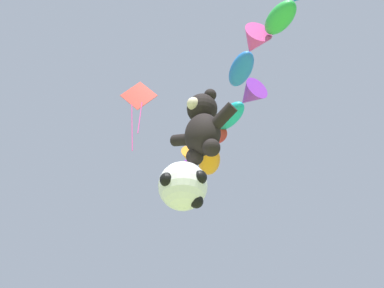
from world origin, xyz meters
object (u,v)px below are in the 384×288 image
teddy_bear_kite (202,126)px  fish_kite_cobalt (247,56)px  fish_kite_emerald (290,5)px  soccer_ball_kite (183,186)px  fish_kite_tangerine (210,151)px  fish_kite_teal (239,106)px  diamond_kite (138,100)px  fish_kite_violet (187,162)px

teddy_bear_kite → fish_kite_cobalt: fish_kite_cobalt is taller
teddy_bear_kite → fish_kite_emerald: bearing=0.6°
soccer_ball_kite → fish_kite_emerald: (3.02, 0.18, 3.52)m
fish_kite_tangerine → fish_kite_emerald: bearing=-30.5°
fish_kite_teal → fish_kite_tangerine: size_ratio=1.02×
fish_kite_cobalt → fish_kite_emerald: bearing=-18.6°
teddy_bear_kite → diamond_kite: diamond_kite is taller
fish_kite_teal → fish_kite_tangerine: (-1.72, 0.74, -0.31)m
fish_kite_violet → fish_kite_tangerine: bearing=-25.7°
teddy_bear_kite → fish_kite_emerald: (2.61, 0.03, 2.03)m
teddy_bear_kite → diamond_kite: size_ratio=0.71×
diamond_kite → fish_kite_emerald: bearing=-3.8°
fish_kite_tangerine → teddy_bear_kite: bearing=-53.7°
fish_kite_cobalt → fish_kite_violet: size_ratio=1.28×
soccer_ball_kite → fish_kite_violet: bearing=132.2°
fish_kite_violet → diamond_kite: 3.37m
fish_kite_violet → soccer_ball_kite: bearing=-47.8°
fish_kite_cobalt → fish_kite_tangerine: size_ratio=0.89×
fish_kite_cobalt → fish_kite_tangerine: fish_kite_cobalt is taller
diamond_kite → soccer_ball_kite: bearing=-12.4°
soccer_ball_kite → fish_kite_teal: bearing=87.2°
teddy_bear_kite → fish_kite_teal: 3.01m
fish_kite_tangerine → fish_kite_violet: size_ratio=1.44×
teddy_bear_kite → soccer_ball_kite: size_ratio=1.67×
soccer_ball_kite → diamond_kite: 5.18m
diamond_kite → fish_kite_violet: bearing=106.1°
fish_kite_tangerine → fish_kite_violet: bearing=154.3°
fish_kite_emerald → soccer_ball_kite: bearing=-176.6°
soccer_ball_kite → fish_kite_emerald: bearing=3.4°
fish_kite_tangerine → diamond_kite: 2.75m
fish_kite_cobalt → fish_kite_violet: (-4.88, 3.07, 0.78)m
soccer_ball_kite → teddy_bear_kite: bearing=20.5°
teddy_bear_kite → soccer_ball_kite: bearing=-159.5°
fish_kite_emerald → fish_kite_teal: bearing=145.7°
fish_kite_cobalt → teddy_bear_kite: bearing=-151.8°
fish_kite_teal → fish_kite_tangerine: bearing=156.6°
diamond_kite → fish_kite_teal: bearing=31.9°
fish_kite_emerald → fish_kite_cobalt: fish_kite_cobalt is taller
fish_kite_emerald → fish_kite_tangerine: bearing=149.5°
teddy_bear_kite → soccer_ball_kite: 1.55m
fish_kite_cobalt → fish_kite_violet: fish_kite_violet is taller
fish_kite_emerald → diamond_kite: bearing=176.2°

